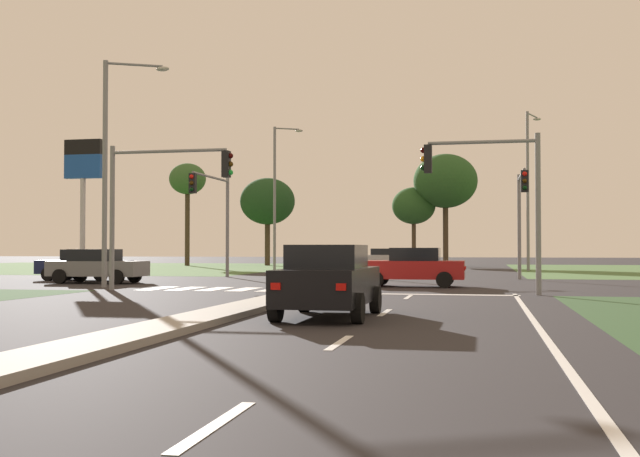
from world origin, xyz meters
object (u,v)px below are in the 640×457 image
(car_grey_near, at_px, (97,266))
(car_red_third, at_px, (412,267))
(street_lamp_second, at_px, (111,159))
(treeline_fourth, at_px, (445,181))
(car_black_fourth, at_px, (329,281))
(treeline_third, at_px, (414,206))
(car_silver_fifth, at_px, (382,257))
(traffic_signal_near_right, at_px, (494,185))
(treeline_second, at_px, (267,202))
(street_lamp_third, at_px, (277,191))
(fuel_price_totem, at_px, (83,177))
(traffic_signal_near_left, at_px, (157,189))
(traffic_signal_far_left, at_px, (215,205))
(car_navy_second, at_px, (85,264))
(treeline_near, at_px, (188,181))
(street_lamp_fourth, at_px, (529,183))
(traffic_signal_far_right, at_px, (521,203))

(car_grey_near, bearing_deg, car_red_third, 89.43)
(street_lamp_second, bearing_deg, treeline_fourth, 74.05)
(car_black_fourth, distance_m, treeline_third, 51.73)
(car_grey_near, relative_size, car_silver_fifth, 0.93)
(traffic_signal_near_right, xyz_separation_m, street_lamp_second, (-14.83, 1.94, 1.42))
(treeline_fourth, bearing_deg, treeline_second, -175.63)
(car_black_fourth, xyz_separation_m, traffic_signal_near_right, (3.75, 9.39, 2.83))
(car_black_fourth, bearing_deg, car_silver_fifth, 95.84)
(street_lamp_third, bearing_deg, street_lamp_second, -89.86)
(car_red_third, bearing_deg, car_black_fourth, 177.55)
(fuel_price_totem, xyz_separation_m, treeline_second, (-0.85, 34.25, 0.92))
(traffic_signal_near_left, bearing_deg, traffic_signal_far_left, 98.99)
(traffic_signal_near_right, relative_size, traffic_signal_far_left, 0.98)
(traffic_signal_near_right, distance_m, treeline_second, 44.80)
(treeline_third, bearing_deg, car_red_third, -85.16)
(car_navy_second, relative_size, traffic_signal_far_left, 0.78)
(treeline_near, relative_size, treeline_third, 1.31)
(street_lamp_third, relative_size, street_lamp_fourth, 0.95)
(car_silver_fifth, relative_size, treeline_fourth, 0.46)
(traffic_signal_far_right, bearing_deg, treeline_third, 103.98)
(car_grey_near, height_order, car_black_fourth, car_black_fourth)
(traffic_signal_near_left, bearing_deg, traffic_signal_near_right, 0.00)
(car_grey_near, height_order, traffic_signal_far_right, traffic_signal_far_right)
(traffic_signal_near_right, relative_size, treeline_fourth, 0.55)
(traffic_signal_far_right, bearing_deg, car_grey_near, -161.70)
(fuel_price_totem, bearing_deg, traffic_signal_far_left, 47.44)
(street_lamp_third, distance_m, treeline_second, 13.60)
(traffic_signal_near_right, bearing_deg, treeline_near, 124.24)
(car_black_fourth, distance_m, treeline_second, 52.38)
(street_lamp_third, height_order, treeline_fourth, street_lamp_third)
(treeline_third, bearing_deg, street_lamp_third, -120.57)
(car_red_third, relative_size, traffic_signal_near_left, 0.79)
(car_red_third, bearing_deg, treeline_third, 4.84)
(car_red_third, distance_m, treeline_fourth, 37.32)
(car_navy_second, xyz_separation_m, traffic_signal_far_right, (20.51, 3.41, 2.90))
(traffic_signal_near_left, relative_size, treeline_third, 0.77)
(treeline_fourth, bearing_deg, car_grey_near, -110.30)
(car_grey_near, height_order, treeline_second, treeline_second)
(car_silver_fifth, relative_size, treeline_third, 0.65)
(treeline_third, bearing_deg, car_silver_fifth, -114.96)
(fuel_price_totem, bearing_deg, treeline_third, 71.41)
(traffic_signal_near_right, height_order, fuel_price_totem, fuel_price_totem)
(street_lamp_second, height_order, fuel_price_totem, street_lamp_second)
(traffic_signal_far_left, height_order, fuel_price_totem, fuel_price_totem)
(traffic_signal_far_left, height_order, street_lamp_second, street_lamp_second)
(car_black_fourth, relative_size, street_lamp_fourth, 0.39)
(traffic_signal_far_left, height_order, street_lamp_third, street_lamp_third)
(car_black_fourth, relative_size, street_lamp_third, 0.41)
(traffic_signal_near_right, xyz_separation_m, street_lamp_third, (-14.89, 27.52, 2.05))
(car_grey_near, bearing_deg, fuel_price_totem, -130.32)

